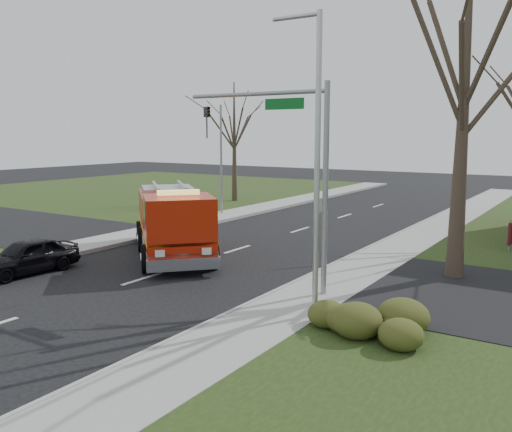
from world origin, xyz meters
The scene contains 11 objects.
ground centered at (0.00, 0.00, 0.00)m, with size 120.00×120.00×0.00m, color black.
sidewalk_right centered at (6.20, 0.00, 0.07)m, with size 2.40×80.00×0.15m, color gray.
sidewalk_left centered at (-6.20, 0.00, 0.07)m, with size 2.40×80.00×0.15m, color gray.
hedge_corner centered at (9.00, -1.00, 0.58)m, with size 2.80×2.00×0.90m, color #373F17.
bare_tree_near centered at (9.50, 6.00, 7.41)m, with size 6.00×6.00×12.00m.
bare_tree_left centered at (-10.00, 20.00, 5.56)m, with size 4.50×4.50×9.00m.
traffic_signal_mast centered at (5.21, 1.50, 4.71)m, with size 5.29×0.18×6.80m.
streetlight_pole centered at (7.14, -0.50, 4.55)m, with size 1.48×0.16×8.40m.
utility_pole_far centered at (-6.80, 14.00, 3.50)m, with size 0.14×0.14×7.00m, color gray.
fire_engine centered at (-1.50, 3.40, 1.40)m, with size 7.40×7.16×3.10m.
parked_car_maroon centered at (-4.20, -1.77, 0.66)m, with size 1.56×3.88×1.32m, color black.
Camera 1 is at (13.79, -13.74, 5.21)m, focal length 38.00 mm.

